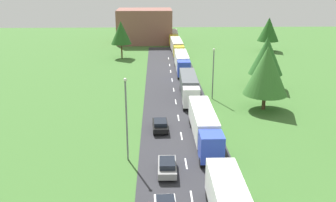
{
  "coord_description": "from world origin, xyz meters",
  "views": [
    {
      "loc": [
        -3.04,
        -9.63,
        18.49
      ],
      "look_at": [
        -1.46,
        38.4,
        2.63
      ],
      "focal_mm": 39.83,
      "sensor_mm": 36.0,
      "label": 1
    }
  ],
  "objects_px": {
    "truck_fourth": "(182,62)",
    "tree_oak": "(269,29)",
    "truck_third": "(189,86)",
    "truck_fifth": "(177,47)",
    "lamppost_third": "(213,71)",
    "truck_sixth": "(173,37)",
    "truck_second": "(204,125)",
    "tree_pine": "(266,71)",
    "distant_building": "(145,26)",
    "tree_elm": "(121,33)",
    "tree_birch": "(267,56)",
    "car_third": "(167,166)",
    "car_fourth": "(160,125)",
    "lamppost_second": "(126,116)"
  },
  "relations": [
    {
      "from": "truck_sixth",
      "to": "lamppost_third",
      "type": "xyz_separation_m",
      "value": [
        3.8,
        -53.2,
        2.47
      ]
    },
    {
      "from": "tree_oak",
      "to": "tree_pine",
      "type": "xyz_separation_m",
      "value": [
        -13.94,
        -46.55,
        0.18
      ]
    },
    {
      "from": "car_fourth",
      "to": "distant_building",
      "type": "distance_m",
      "value": 68.89
    },
    {
      "from": "car_third",
      "to": "distant_building",
      "type": "xyz_separation_m",
      "value": [
        -4.24,
        79.73,
        4.11
      ]
    },
    {
      "from": "truck_fifth",
      "to": "tree_elm",
      "type": "bearing_deg",
      "value": -165.76
    },
    {
      "from": "lamppost_third",
      "to": "tree_pine",
      "type": "bearing_deg",
      "value": -37.25
    },
    {
      "from": "truck_sixth",
      "to": "car_fourth",
      "type": "relative_size",
      "value": 2.92
    },
    {
      "from": "truck_third",
      "to": "distant_building",
      "type": "bearing_deg",
      "value": 98.66
    },
    {
      "from": "truck_fourth",
      "to": "lamppost_second",
      "type": "relative_size",
      "value": 1.5
    },
    {
      "from": "truck_fifth",
      "to": "lamppost_third",
      "type": "height_order",
      "value": "lamppost_third"
    },
    {
      "from": "tree_birch",
      "to": "tree_pine",
      "type": "relative_size",
      "value": 0.96
    },
    {
      "from": "lamppost_second",
      "to": "distant_building",
      "type": "distance_m",
      "value": 76.52
    },
    {
      "from": "tree_birch",
      "to": "distant_building",
      "type": "bearing_deg",
      "value": 114.42
    },
    {
      "from": "tree_birch",
      "to": "tree_pine",
      "type": "height_order",
      "value": "tree_pine"
    },
    {
      "from": "truck_third",
      "to": "truck_fourth",
      "type": "height_order",
      "value": "truck_third"
    },
    {
      "from": "truck_third",
      "to": "truck_sixth",
      "type": "xyz_separation_m",
      "value": [
        -0.01,
        52.99,
        -0.03
      ]
    },
    {
      "from": "truck_fifth",
      "to": "distant_building",
      "type": "relative_size",
      "value": 0.94
    },
    {
      "from": "lamppost_second",
      "to": "car_third",
      "type": "bearing_deg",
      "value": -38.04
    },
    {
      "from": "tree_pine",
      "to": "distant_building",
      "type": "xyz_separation_m",
      "value": [
        -19.12,
        60.89,
        -0.93
      ]
    },
    {
      "from": "distant_building",
      "to": "truck_fifth",
      "type": "bearing_deg",
      "value": -65.95
    },
    {
      "from": "tree_birch",
      "to": "tree_oak",
      "type": "bearing_deg",
      "value": 73.15
    },
    {
      "from": "tree_birch",
      "to": "truck_fourth",
      "type": "bearing_deg",
      "value": 138.75
    },
    {
      "from": "truck_third",
      "to": "tree_elm",
      "type": "bearing_deg",
      "value": 112.37
    },
    {
      "from": "truck_second",
      "to": "tree_elm",
      "type": "relative_size",
      "value": 1.54
    },
    {
      "from": "truck_second",
      "to": "distant_building",
      "type": "xyz_separation_m",
      "value": [
        -8.82,
        72.17,
        2.81
      ]
    },
    {
      "from": "car_fourth",
      "to": "tree_birch",
      "type": "relative_size",
      "value": 0.47
    },
    {
      "from": "truck_third",
      "to": "tree_pine",
      "type": "relative_size",
      "value": 1.34
    },
    {
      "from": "tree_pine",
      "to": "distant_building",
      "type": "height_order",
      "value": "distant_building"
    },
    {
      "from": "truck_fourth",
      "to": "distant_building",
      "type": "distance_m",
      "value": 38.34
    },
    {
      "from": "truck_fourth",
      "to": "car_third",
      "type": "xyz_separation_m",
      "value": [
        -4.35,
        -42.47,
        -1.3
      ]
    },
    {
      "from": "truck_fourth",
      "to": "tree_oak",
      "type": "distance_m",
      "value": 33.71
    },
    {
      "from": "lamppost_third",
      "to": "tree_oak",
      "type": "distance_m",
      "value": 46.28
    },
    {
      "from": "truck_second",
      "to": "tree_oak",
      "type": "height_order",
      "value": "tree_oak"
    },
    {
      "from": "tree_birch",
      "to": "tree_pine",
      "type": "xyz_separation_m",
      "value": [
        -3.32,
        -11.49,
        0.13
      ]
    },
    {
      "from": "truck_third",
      "to": "car_fourth",
      "type": "height_order",
      "value": "truck_third"
    },
    {
      "from": "lamppost_second",
      "to": "lamppost_third",
      "type": "relative_size",
      "value": 1.1
    },
    {
      "from": "truck_fifth",
      "to": "tree_pine",
      "type": "distance_m",
      "value": 43.19
    },
    {
      "from": "truck_second",
      "to": "truck_sixth",
      "type": "distance_m",
      "value": 69.71
    },
    {
      "from": "truck_sixth",
      "to": "lamppost_third",
      "type": "distance_m",
      "value": 53.4
    },
    {
      "from": "truck_third",
      "to": "tree_elm",
      "type": "relative_size",
      "value": 1.43
    },
    {
      "from": "tree_birch",
      "to": "truck_third",
      "type": "bearing_deg",
      "value": -156.61
    },
    {
      "from": "truck_fifth",
      "to": "tree_oak",
      "type": "relative_size",
      "value": 1.71
    },
    {
      "from": "lamppost_third",
      "to": "tree_oak",
      "type": "relative_size",
      "value": 0.93
    },
    {
      "from": "car_third",
      "to": "tree_pine",
      "type": "bearing_deg",
      "value": 51.7
    },
    {
      "from": "tree_oak",
      "to": "tree_birch",
      "type": "distance_m",
      "value": 36.63
    },
    {
      "from": "tree_oak",
      "to": "lamppost_third",
      "type": "bearing_deg",
      "value": -116.73
    },
    {
      "from": "truck_third",
      "to": "truck_fourth",
      "type": "relative_size",
      "value": 0.93
    },
    {
      "from": "truck_fourth",
      "to": "truck_sixth",
      "type": "distance_m",
      "value": 34.8
    },
    {
      "from": "car_third",
      "to": "distant_building",
      "type": "relative_size",
      "value": 0.25
    },
    {
      "from": "tree_elm",
      "to": "truck_fourth",
      "type": "bearing_deg",
      "value": -46.99
    }
  ]
}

